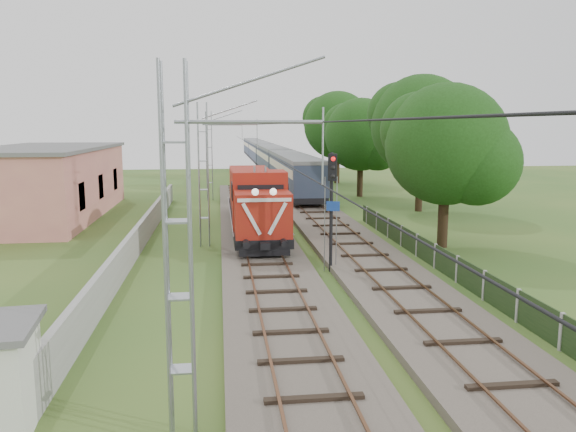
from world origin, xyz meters
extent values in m
plane|color=#2E5720|center=(0.00, 0.00, 0.00)|extent=(140.00, 140.00, 0.00)
cube|color=#6B6054|center=(0.00, 7.00, 0.15)|extent=(4.20, 70.00, 0.30)
cube|color=black|center=(0.00, 7.00, 0.35)|extent=(2.40, 70.00, 0.10)
cube|color=brown|center=(-0.85, 7.00, 0.42)|extent=(0.08, 70.00, 0.05)
cube|color=brown|center=(0.85, 7.00, 0.42)|extent=(0.08, 70.00, 0.05)
cube|color=#6B6054|center=(5.00, 20.00, 0.15)|extent=(4.20, 80.00, 0.30)
cube|color=black|center=(5.00, 20.00, 0.35)|extent=(2.40, 80.00, 0.10)
cube|color=brown|center=(4.15, 20.00, 0.42)|extent=(0.08, 80.00, 0.05)
cube|color=brown|center=(5.85, 20.00, 0.42)|extent=(0.08, 80.00, 0.05)
cylinder|color=gray|center=(-1.50, -8.00, 6.80)|extent=(3.00, 0.08, 0.08)
cylinder|color=gray|center=(-1.50, 12.00, 6.80)|extent=(3.00, 0.08, 0.08)
cylinder|color=gray|center=(-1.50, 32.00, 6.80)|extent=(3.00, 0.08, 0.08)
cylinder|color=black|center=(0.00, 12.00, 5.50)|extent=(0.03, 70.00, 0.03)
cylinder|color=black|center=(0.00, 12.00, 6.80)|extent=(0.03, 70.00, 0.03)
cube|color=#9E9E99|center=(-6.50, 12.00, 0.75)|extent=(0.25, 40.00, 1.50)
cube|color=#DE8B77|center=(-15.00, 24.00, 2.50)|extent=(8.00, 20.00, 5.00)
cube|color=#606060|center=(-15.00, 24.00, 5.10)|extent=(8.40, 20.40, 0.25)
cube|color=black|center=(-11.05, 18.00, 2.20)|extent=(0.10, 1.60, 1.80)
cube|color=black|center=(-11.05, 24.00, 2.20)|extent=(0.10, 1.60, 1.80)
cube|color=black|center=(-11.05, 30.00, 2.20)|extent=(0.10, 1.60, 1.80)
cube|color=black|center=(8.00, 3.00, 0.60)|extent=(0.05, 32.00, 1.15)
cube|color=#9E9E99|center=(8.00, 18.00, 0.60)|extent=(0.12, 0.12, 1.20)
cube|color=black|center=(0.00, 15.40, 0.98)|extent=(2.89, 16.39, 0.48)
cube|color=black|center=(0.00, 10.10, 0.69)|extent=(2.12, 3.47, 0.48)
cube|color=black|center=(0.00, 20.71, 0.69)|extent=(2.12, 3.47, 0.48)
cube|color=black|center=(0.00, 7.30, 0.59)|extent=(2.51, 0.24, 0.34)
cube|color=maroon|center=(0.00, 8.41, 2.33)|extent=(2.80, 2.41, 2.22)
sphere|color=white|center=(-0.43, 7.25, 3.58)|extent=(0.35, 0.35, 0.35)
sphere|color=white|center=(0.43, 7.25, 3.58)|extent=(0.35, 0.35, 0.35)
cube|color=silver|center=(-0.63, 7.19, 2.28)|extent=(0.97, 0.06, 1.61)
cube|color=silver|center=(0.63, 7.19, 2.28)|extent=(0.97, 0.06, 1.61)
cube|color=silver|center=(0.00, 7.19, 3.20)|extent=(2.60, 0.06, 0.17)
cube|color=maroon|center=(0.00, 10.77, 2.76)|extent=(2.89, 2.31, 3.09)
cube|color=black|center=(0.00, 9.60, 3.25)|extent=(2.41, 0.06, 0.87)
cube|color=maroon|center=(0.00, 17.77, 2.47)|extent=(2.70, 11.67, 2.51)
cylinder|color=black|center=(0.00, 14.82, 3.87)|extent=(0.42, 0.42, 0.39)
cylinder|color=gray|center=(-0.29, 10.00, 4.45)|extent=(0.12, 0.12, 0.34)
cylinder|color=gray|center=(0.29, 10.00, 4.45)|extent=(0.12, 0.12, 0.34)
cube|color=black|center=(5.00, 33.92, 0.88)|extent=(2.76, 20.94, 0.48)
cube|color=#2E354C|center=(5.00, 33.92, 2.40)|extent=(2.86, 20.94, 2.57)
cube|color=beige|center=(5.00, 33.92, 2.88)|extent=(2.89, 20.11, 0.71)
cube|color=slate|center=(5.00, 33.92, 3.83)|extent=(2.90, 20.94, 0.33)
cube|color=black|center=(5.00, 55.81, 0.88)|extent=(2.76, 20.94, 0.48)
cube|color=#2E354C|center=(5.00, 55.81, 2.40)|extent=(2.86, 20.94, 2.57)
cube|color=beige|center=(5.00, 55.81, 2.88)|extent=(2.89, 20.11, 0.71)
cube|color=slate|center=(5.00, 55.81, 3.83)|extent=(2.90, 20.94, 0.33)
cube|color=black|center=(5.00, 77.71, 0.88)|extent=(2.76, 20.94, 0.48)
cube|color=#2E354C|center=(5.00, 77.71, 2.40)|extent=(2.86, 20.94, 2.57)
cube|color=beige|center=(5.00, 77.71, 2.88)|extent=(2.89, 20.11, 0.71)
cube|color=slate|center=(5.00, 77.71, 3.83)|extent=(2.90, 20.94, 0.33)
cube|color=black|center=(5.00, 99.60, 0.88)|extent=(2.76, 20.94, 0.48)
cube|color=#2E354C|center=(5.00, 99.60, 2.40)|extent=(2.86, 20.94, 2.57)
cube|color=beige|center=(5.00, 99.60, 2.88)|extent=(2.89, 20.11, 0.71)
cube|color=slate|center=(5.00, 99.60, 3.83)|extent=(2.90, 20.94, 0.33)
cylinder|color=black|center=(2.94, 5.52, 2.77)|extent=(0.16, 0.16, 5.54)
cube|color=black|center=(2.94, 5.36, 4.87)|extent=(0.45, 0.36, 1.22)
sphere|color=red|center=(2.94, 5.23, 5.26)|extent=(0.20, 0.20, 0.20)
sphere|color=black|center=(2.94, 5.23, 4.87)|extent=(0.20, 0.20, 0.20)
sphere|color=black|center=(2.94, 5.23, 4.49)|extent=(0.20, 0.20, 0.20)
cube|color=navy|center=(2.99, 5.39, 3.10)|extent=(0.59, 0.25, 0.44)
cylinder|color=#382717|center=(10.21, 10.08, 2.03)|extent=(0.57, 0.57, 4.06)
sphere|color=#183A0F|center=(10.21, 10.08, 5.73)|extent=(6.65, 6.65, 6.65)
sphere|color=#183A0F|center=(11.54, 9.08, 4.80)|extent=(4.66, 4.66, 4.66)
sphere|color=#183A0F|center=(9.05, 11.25, 6.47)|extent=(4.32, 4.32, 4.32)
cylinder|color=#382717|center=(13.58, 23.12, 2.40)|extent=(0.56, 0.56, 4.79)
sphere|color=#183A0F|center=(13.58, 23.12, 6.76)|extent=(7.85, 7.85, 7.85)
sphere|color=#183A0F|center=(15.14, 21.95, 5.67)|extent=(5.49, 5.49, 5.49)
sphere|color=#183A0F|center=(12.20, 24.50, 7.63)|extent=(5.10, 5.10, 5.10)
cylinder|color=#382717|center=(11.25, 32.85, 2.10)|extent=(0.56, 0.56, 4.19)
sphere|color=#183A0F|center=(11.25, 32.85, 5.91)|extent=(6.86, 6.86, 6.86)
sphere|color=#183A0F|center=(12.62, 31.82, 4.96)|extent=(4.80, 4.80, 4.80)
sphere|color=#183A0F|center=(10.04, 34.06, 6.67)|extent=(4.46, 4.46, 4.46)
cylinder|color=#382717|center=(11.71, 45.67, 2.41)|extent=(0.63, 0.63, 4.82)
sphere|color=#183A0F|center=(11.71, 45.67, 6.79)|extent=(7.89, 7.89, 7.89)
sphere|color=#183A0F|center=(13.29, 44.49, 5.70)|extent=(5.52, 5.52, 5.52)
sphere|color=#183A0F|center=(10.33, 47.05, 7.67)|extent=(5.13, 5.13, 5.13)
camera|label=1|loc=(-2.13, -19.46, 6.72)|focal=35.00mm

